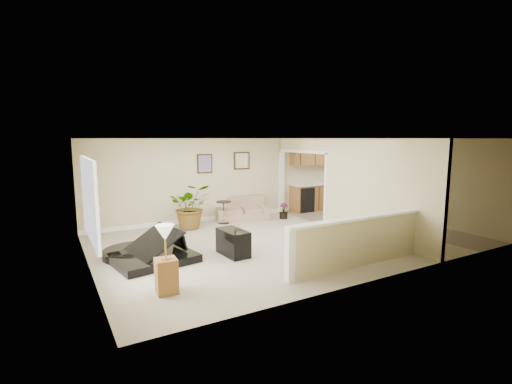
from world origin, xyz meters
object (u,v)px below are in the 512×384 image
piano (148,231)px  loveseat (241,208)px  lamp_stand (166,264)px  small_plant (284,212)px  piano_bench (233,243)px  accent_table (224,209)px  palm_plant (191,207)px

piano → loveseat: size_ratio=1.12×
lamp_stand → piano: bearing=84.9°
small_plant → lamp_stand: lamp_stand is taller
loveseat → small_plant: size_ratio=3.65×
loveseat → lamp_stand: 5.71m
piano_bench → loveseat: loveseat is taller
piano → lamp_stand: bearing=-104.6°
small_plant → accent_table: bearing=169.0°
palm_plant → small_plant: palm_plant is taller
piano_bench → accent_table: accent_table is taller
piano → piano_bench: (1.66, -0.57, -0.33)m
piano → small_plant: 5.04m
accent_table → palm_plant: (-1.06, -0.14, 0.20)m
accent_table → palm_plant: size_ratio=0.48×
piano_bench → accent_table: bearing=69.0°
loveseat → accent_table: size_ratio=2.75×
piano_bench → palm_plant: (0.04, 2.73, 0.34)m
piano_bench → lamp_stand: (-1.82, -1.24, 0.20)m
small_plant → piano_bench: bearing=-140.1°
piano → small_plant: bearing=13.1°
palm_plant → lamp_stand: bearing=-115.1°
piano_bench → palm_plant: palm_plant is taller
lamp_stand → small_plant: bearing=37.9°
palm_plant → small_plant: (2.95, -0.23, -0.41)m
loveseat → small_plant: loveseat is taller
piano → accent_table: bearing=30.3°
piano_bench → lamp_stand: 2.21m
loveseat → accent_table: loveseat is taller
loveseat → small_plant: bearing=-14.4°
loveseat → palm_plant: size_ratio=1.33×
loveseat → accent_table: (-0.73, -0.30, 0.08)m
palm_plant → lamp_stand: size_ratio=1.20×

